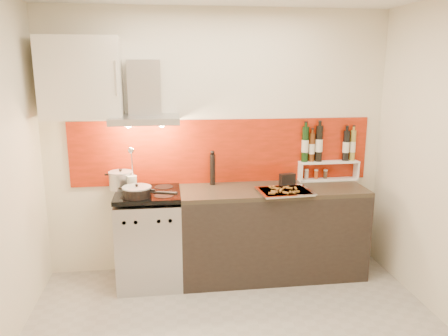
{
  "coord_description": "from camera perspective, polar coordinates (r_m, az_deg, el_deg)",
  "views": [
    {
      "loc": [
        -0.51,
        -2.87,
        2.05
      ],
      "look_at": [
        0.0,
        0.95,
        1.15
      ],
      "focal_mm": 35.0,
      "sensor_mm": 36.0,
      "label": 1
    }
  ],
  "objects": [
    {
      "name": "stock_pot",
      "position": [
        4.27,
        -13.31,
        -1.54
      ],
      "size": [
        0.23,
        0.23,
        0.2
      ],
      "color": "#B7B7BA",
      "rests_on": "range_stove"
    },
    {
      "name": "saute_pan",
      "position": [
        3.98,
        -11.2,
        -3.05
      ],
      "size": [
        0.49,
        0.26,
        0.12
      ],
      "color": "black",
      "rests_on": "range_stove"
    },
    {
      "name": "baking_tray",
      "position": [
        4.11,
        7.91,
        -3.02
      ],
      "size": [
        0.51,
        0.41,
        0.03
      ],
      "color": "silver",
      "rests_on": "counter"
    },
    {
      "name": "utensil_jar",
      "position": [
        4.15,
        -11.94,
        -1.36
      ],
      "size": [
        0.09,
        0.14,
        0.44
      ],
      "color": "silver",
      "rests_on": "range_stove"
    },
    {
      "name": "step_shelf",
      "position": [
        4.6,
        13.11,
        1.65
      ],
      "size": [
        0.62,
        0.17,
        0.57
      ],
      "color": "white",
      "rests_on": "counter"
    },
    {
      "name": "range_stove",
      "position": [
        4.29,
        -9.7,
        -9.11
      ],
      "size": [
        0.6,
        0.6,
        0.91
      ],
      "color": "#B7B7BA",
      "rests_on": "ground"
    },
    {
      "name": "caddy_box",
      "position": [
        4.33,
        8.27,
        -1.58
      ],
      "size": [
        0.16,
        0.1,
        0.13
      ],
      "primitive_type": "cube",
      "rotation": [
        0.0,
        0.0,
        0.22
      ],
      "color": "black",
      "rests_on": "counter"
    },
    {
      "name": "upper_cabinet",
      "position": [
        4.17,
        -18.18,
        11.12
      ],
      "size": [
        0.7,
        0.35,
        0.72
      ],
      "primitive_type": "cube",
      "color": "beige",
      "rests_on": "back_wall"
    },
    {
      "name": "counter",
      "position": [
        4.4,
        6.27,
        -8.27
      ],
      "size": [
        1.8,
        0.6,
        0.9
      ],
      "color": "black",
      "rests_on": "ground"
    },
    {
      "name": "pepper_mill",
      "position": [
        4.32,
        -1.51,
        -0.02
      ],
      "size": [
        0.05,
        0.05,
        0.35
      ],
      "color": "black",
      "rests_on": "counter"
    },
    {
      "name": "backsplash",
      "position": [
        4.38,
        -0.11,
        2.2
      ],
      "size": [
        3.0,
        0.02,
        0.64
      ],
      "primitive_type": "cube",
      "color": "maroon",
      "rests_on": "back_wall"
    },
    {
      "name": "range_hood",
      "position": [
        4.13,
        -10.33,
        8.65
      ],
      "size": [
        0.62,
        0.5,
        0.61
      ],
      "color": "#B7B7BA",
      "rests_on": "back_wall"
    },
    {
      "name": "back_wall",
      "position": [
        4.37,
        -0.78,
        3.25
      ],
      "size": [
        3.4,
        0.02,
        2.6
      ],
      "primitive_type": "cube",
      "color": "silver",
      "rests_on": "ground"
    }
  ]
}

